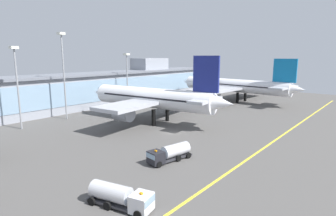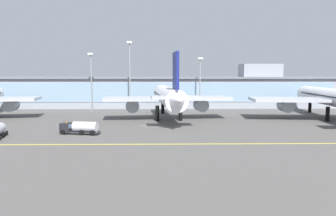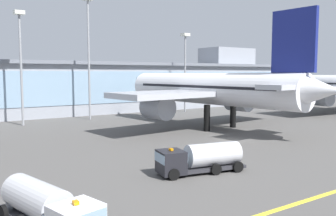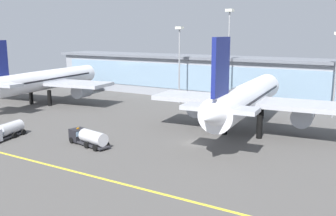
{
  "view_description": "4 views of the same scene",
  "coord_description": "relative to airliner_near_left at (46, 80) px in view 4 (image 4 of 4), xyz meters",
  "views": [
    {
      "loc": [
        -52.79,
        -41.47,
        18.98
      ],
      "look_at": [
        2.41,
        3.51,
        5.58
      ],
      "focal_mm": 29.67,
      "sensor_mm": 36.0,
      "label": 1
    },
    {
      "loc": [
        3.87,
        -82.22,
        13.55
      ],
      "look_at": [
        5.46,
        7.24,
        4.0
      ],
      "focal_mm": 33.53,
      "sensor_mm": 36.0,
      "label": 2
    },
    {
      "loc": [
        -37.54,
        -38.7,
        9.87
      ],
      "look_at": [
        -3.89,
        11.24,
        4.11
      ],
      "focal_mm": 38.84,
      "sensor_mm": 36.0,
      "label": 3
    },
    {
      "loc": [
        31.06,
        -59.51,
        19.63
      ],
      "look_at": [
        -8.76,
        5.42,
        4.66
      ],
      "focal_mm": 40.87,
      "sensor_mm": 36.0,
      "label": 4
    }
  ],
  "objects": [
    {
      "name": "apron_light_mast_east",
      "position": [
        46.02,
        20.99,
        10.03
      ],
      "size": [
        1.8,
        1.8,
        25.7
      ],
      "color": "gray",
      "rests_on": "ground"
    },
    {
      "name": "apron_light_mast_centre",
      "position": [
        32.04,
        19.52,
        7.65
      ],
      "size": [
        1.8,
        1.8,
        21.39
      ],
      "color": "gray",
      "rests_on": "ground"
    },
    {
      "name": "airliner_near_left",
      "position": [
        0.0,
        0.0,
        0.0
      ],
      "size": [
        39.19,
        49.04,
        17.96
      ],
      "rotation": [
        0.0,
        0.0,
        1.72
      ],
      "color": "black",
      "rests_on": "ground"
    },
    {
      "name": "ground_plane",
      "position": [
        54.22,
        -13.84,
        -6.56
      ],
      "size": [
        209.12,
        209.12,
        0.0
      ],
      "primitive_type": "plane",
      "color": "#514F4C"
    },
    {
      "name": "fuel_tanker_truck",
      "position": [
        22.77,
        -30.32,
        -5.06
      ],
      "size": [
        4.66,
        9.36,
        2.9
      ],
      "rotation": [
        0.0,
        0.0,
        4.94
      ],
      "color": "black",
      "rests_on": "ground"
    },
    {
      "name": "baggage_tug_near",
      "position": [
        38.9,
        -24.96,
        -5.06
      ],
      "size": [
        9.35,
        4.43,
        2.9
      ],
      "rotation": [
        0.0,
        0.0,
        2.94
      ],
      "color": "black",
      "rests_on": "ground"
    },
    {
      "name": "airliner_near_right",
      "position": [
        59.69,
        -2.07,
        0.42
      ],
      "size": [
        38.56,
        48.3,
        19.06
      ],
      "rotation": [
        0.0,
        0.0,
        1.67
      ],
      "color": "black",
      "rests_on": "ground"
    },
    {
      "name": "terminal_building",
      "position": [
        55.99,
        33.48,
        0.19
      ],
      "size": [
        152.37,
        14.0,
        17.9
      ],
      "color": "#9399A3",
      "rests_on": "ground"
    },
    {
      "name": "taxiway_centreline_stripe",
      "position": [
        54.22,
        -35.84,
        -6.56
      ],
      "size": [
        167.29,
        0.5,
        0.01
      ],
      "primitive_type": "cube",
      "color": "yellow",
      "rests_on": "ground"
    }
  ]
}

